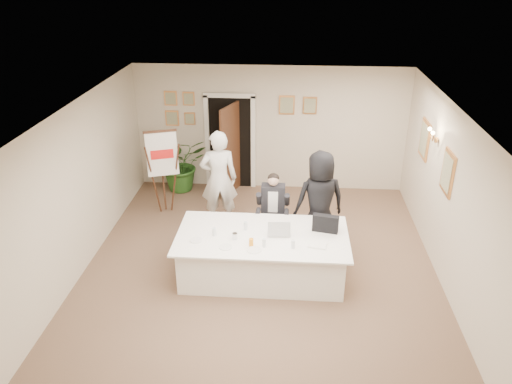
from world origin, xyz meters
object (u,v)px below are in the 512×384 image
object	(u,v)px
conference_table	(262,255)
steel_jug	(235,236)
flip_chart	(163,176)
potted_palm	(181,164)
seated_man	(273,208)
laptop_bag	(325,224)
paper_stack	(317,245)
laptop	(279,225)
standing_woman	(320,201)
standing_man	(219,179)
oj_glass	(251,242)

from	to	relation	value
conference_table	steel_jug	distance (m)	0.64
flip_chart	potted_palm	size ratio (longest dim) A/B	1.44
conference_table	seated_man	world-z (taller)	seated_man
seated_man	potted_palm	world-z (taller)	seated_man
laptop_bag	paper_stack	bearing A→B (deg)	-94.57
laptop	potted_palm	bearing A→B (deg)	122.07
laptop_bag	flip_chart	bearing A→B (deg)	160.76
laptop	steel_jug	size ratio (longest dim) A/B	3.42
flip_chart	standing_woman	size ratio (longest dim) A/B	0.95
flip_chart	standing_man	distance (m)	1.29
standing_woman	laptop	size ratio (longest dim) A/B	4.93
oj_glass	steel_jug	xyz separation A→B (m)	(-0.28, 0.19, -0.01)
conference_table	paper_stack	xyz separation A→B (m)	(0.88, -0.28, 0.40)
flip_chart	conference_table	bearing A→B (deg)	-44.77
conference_table	seated_man	size ratio (longest dim) A/B	2.04
seated_man	laptop_bag	xyz separation A→B (m)	(0.90, -0.95, 0.24)
potted_palm	flip_chart	bearing A→B (deg)	-95.06
standing_woman	paper_stack	size ratio (longest dim) A/B	6.63
conference_table	standing_man	xyz separation A→B (m)	(-0.95, 1.71, 0.59)
conference_table	steel_jug	bearing A→B (deg)	-158.66
flip_chart	steel_jug	xyz separation A→B (m)	(1.72, -2.30, 0.01)
laptop	paper_stack	bearing A→B (deg)	-35.00
potted_palm	steel_jug	size ratio (longest dim) A/B	11.21
conference_table	flip_chart	xyz separation A→B (m)	(-2.15, 2.14, 0.43)
seated_man	standing_man	size ratio (longest dim) A/B	0.70
laptop	steel_jug	xyz separation A→B (m)	(-0.70, -0.26, -0.08)
potted_palm	paper_stack	size ratio (longest dim) A/B	4.41
flip_chart	steel_jug	world-z (taller)	flip_chart
laptop_bag	seated_man	bearing A→B (deg)	145.62
seated_man	standing_woman	bearing A→B (deg)	-20.12
conference_table	laptop_bag	bearing A→B (deg)	10.59
laptop	paper_stack	world-z (taller)	laptop
flip_chart	laptop	distance (m)	3.17
seated_man	flip_chart	bearing A→B (deg)	145.24
potted_palm	paper_stack	world-z (taller)	potted_palm
standing_woman	paper_stack	xyz separation A→B (m)	(-0.08, -1.29, -0.14)
standing_man	potted_palm	distance (m)	1.98
flip_chart	paper_stack	bearing A→B (deg)	-38.53
steel_jug	laptop_bag	bearing A→B (deg)	13.90
paper_stack	steel_jug	bearing A→B (deg)	175.15
conference_table	standing_man	distance (m)	2.04
standing_man	laptop	world-z (taller)	standing_man
flip_chart	paper_stack	xyz separation A→B (m)	(3.03, -2.42, -0.03)
flip_chart	laptop	size ratio (longest dim) A/B	4.71
paper_stack	laptop_bag	bearing A→B (deg)	73.18
oj_glass	laptop_bag	bearing A→B (deg)	24.90
standing_woman	laptop	world-z (taller)	standing_woman
standing_man	conference_table	bearing A→B (deg)	108.33
conference_table	potted_palm	bearing A→B (deg)	121.75
potted_palm	oj_glass	distance (m)	4.13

